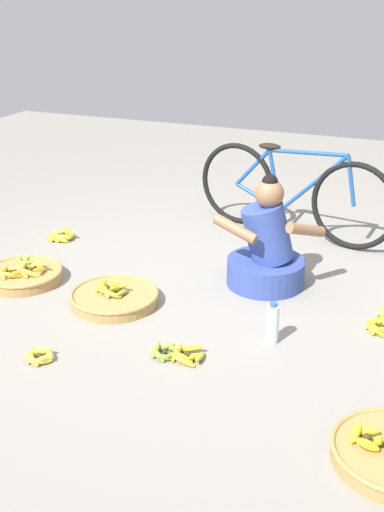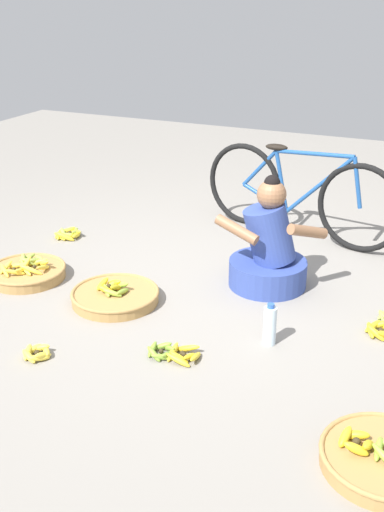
# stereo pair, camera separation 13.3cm
# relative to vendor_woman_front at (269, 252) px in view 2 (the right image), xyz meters

# --- Properties ---
(ground_plane) EXTENTS (10.00, 10.00, 0.00)m
(ground_plane) POSITION_rel_vendor_woman_front_xyz_m (-0.33, -0.30, -0.24)
(ground_plane) COLOR gray
(vendor_woman_front) EXTENTS (0.69, 0.52, 0.77)m
(vendor_woman_front) POSITION_rel_vendor_woman_front_xyz_m (0.00, 0.00, 0.00)
(vendor_woman_front) COLOR #334793
(vendor_woman_front) RESTS_ON ground
(bicycle_leaning) EXTENTS (1.67, 0.41, 0.73)m
(bicycle_leaning) POSITION_rel_vendor_woman_front_xyz_m (-0.08, 0.97, 0.11)
(bicycle_leaning) COLOR black
(bicycle_leaning) RESTS_ON ground
(banana_basket_near_bicycle) EXTENTS (0.54, 0.54, 0.15)m
(banana_basket_near_bicycle) POSITION_rel_vendor_woman_front_xyz_m (-1.55, -0.58, -0.19)
(banana_basket_near_bicycle) COLOR #A87F47
(banana_basket_near_bicycle) RESTS_ON ground
(banana_basket_near_vendor) EXTENTS (0.57, 0.57, 0.14)m
(banana_basket_near_vendor) POSITION_rel_vendor_woman_front_xyz_m (-0.81, -0.63, -0.20)
(banana_basket_near_vendor) COLOR #A87F47
(banana_basket_near_vendor) RESTS_ON ground
(loose_bananas_front_center) EXTENTS (0.24, 0.24, 0.09)m
(loose_bananas_front_center) POSITION_rel_vendor_woman_front_xyz_m (-1.74, 0.20, -0.22)
(loose_bananas_front_center) COLOR yellow
(loose_bananas_front_center) RESTS_ON ground
(loose_bananas_back_right) EXTENTS (0.30, 0.20, 0.08)m
(loose_bananas_back_right) POSITION_rel_vendor_woman_front_xyz_m (-0.18, -1.07, -0.22)
(loose_bananas_back_right) COLOR gold
(loose_bananas_back_right) RESTS_ON ground
(loose_bananas_back_left) EXTENTS (0.18, 0.18, 0.08)m
(loose_bananas_back_left) POSITION_rel_vendor_woman_front_xyz_m (-0.86, -1.38, -0.22)
(loose_bananas_back_left) COLOR yellow
(loose_bananas_back_left) RESTS_ON ground
(water_bottle) EXTENTS (0.07, 0.07, 0.25)m
(water_bottle) POSITION_rel_vendor_woman_front_xyz_m (0.25, -0.72, -0.13)
(water_bottle) COLOR silver
(water_bottle) RESTS_ON ground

